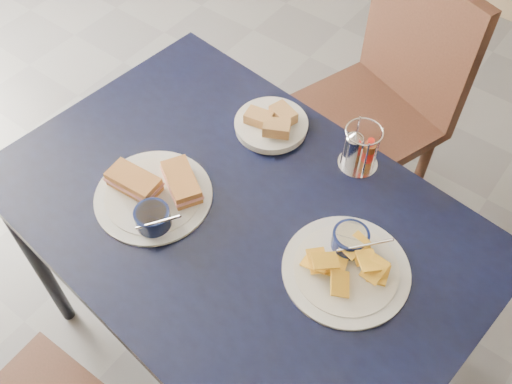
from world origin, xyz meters
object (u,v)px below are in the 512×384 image
Objects in this scene: sandwich_plate at (155,194)px; plantain_plate at (347,261)px; dining_table at (238,226)px; bread_basket at (272,124)px; chair_far at (379,87)px; condiment_caddy at (359,150)px.

sandwich_plate is 1.04× the size of plantain_plate.
sandwich_plate is at bearing -154.31° from dining_table.
bread_basket reaches higher than dining_table.
sandwich_plate is 1.53× the size of bread_basket.
chair_far reaches higher than sandwich_plate.
chair_far is 7.24× the size of condiment_caddy.
plantain_plate reaches higher than dining_table.
plantain_plate is at bearing 15.05° from sandwich_plate.
bread_basket is at bearing -171.82° from condiment_caddy.
chair_far is 0.88m from plantain_plate.
dining_table is 4.38× the size of plantain_plate.
dining_table is 0.84m from chair_far.
bread_basket is 0.27m from condiment_caddy.
sandwich_plate is (-0.20, -0.10, 0.09)m from dining_table.
sandwich_plate is 0.56m from condiment_caddy.
chair_far is 0.59m from condiment_caddy.
chair_far reaches higher than dining_table.
dining_table is 0.38m from condiment_caddy.
plantain_plate is (0.31, 0.04, 0.08)m from dining_table.
dining_table is 9.98× the size of condiment_caddy.
plantain_plate is (0.33, -0.79, 0.20)m from chair_far.
plantain_plate is 0.48m from bread_basket.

